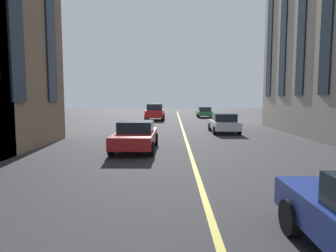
% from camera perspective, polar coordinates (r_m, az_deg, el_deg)
% --- Properties ---
extents(lane_centre_line, '(80.00, 0.16, 0.01)m').
position_cam_1_polar(lane_centre_line, '(15.56, 3.89, -3.56)').
color(lane_centre_line, '#D8C64C').
rests_on(lane_centre_line, ground_plane).
extents(car_white_mid, '(3.90, 1.89, 1.40)m').
position_cam_1_polar(car_white_mid, '(20.93, 11.17, 0.57)').
color(car_white_mid, silver).
rests_on(car_white_mid, ground_plane).
extents(car_red_parked_a, '(4.70, 2.14, 1.88)m').
position_cam_1_polar(car_red_parked_a, '(32.93, -2.63, 2.87)').
color(car_red_parked_a, '#B21E1E').
rests_on(car_red_parked_a, ground_plane).
extents(car_red_far, '(4.40, 1.95, 1.37)m').
position_cam_1_polar(car_red_far, '(13.68, -6.50, -1.87)').
color(car_red_far, '#B21E1E').
rests_on(car_red_far, ground_plane).
extents(car_green_oncoming, '(3.90, 1.89, 1.40)m').
position_cam_1_polar(car_green_oncoming, '(37.84, 7.35, 2.75)').
color(car_green_oncoming, '#1E6038').
rests_on(car_green_oncoming, ground_plane).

